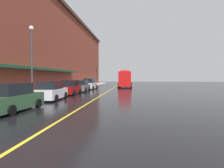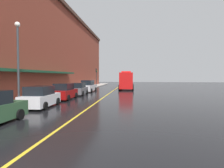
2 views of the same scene
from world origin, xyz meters
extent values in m
plane|color=black|center=(0.00, 25.00, 0.00)|extent=(112.00, 112.00, 0.00)
cube|color=#ADA8A0|center=(-6.20, 25.00, 0.07)|extent=(2.40, 70.00, 0.15)
cube|color=gold|center=(0.00, 25.00, 0.00)|extent=(0.16, 70.00, 0.01)
cube|color=brown|center=(-12.58, 24.00, 7.14)|extent=(10.37, 64.00, 14.28)
cube|color=#472D23|center=(-7.25, 24.00, 13.98)|extent=(0.40, 64.00, 0.60)
cube|color=#19472D|center=(-6.85, 16.00, 3.10)|extent=(1.20, 22.40, 0.24)
cube|color=#2D5133|center=(-4.00, 5.49, 0.63)|extent=(1.96, 4.67, 0.90)
cube|color=black|center=(-4.01, 5.26, 1.44)|extent=(1.72, 2.59, 0.74)
cylinder|color=black|center=(-4.88, 6.95, 0.32)|extent=(0.24, 0.65, 0.64)
cylinder|color=black|center=(-3.04, 6.90, 0.32)|extent=(0.24, 0.65, 0.64)
cylinder|color=black|center=(-3.12, 4.03, 0.32)|extent=(0.24, 0.65, 0.64)
cube|color=silver|center=(-4.05, 11.41, 0.62)|extent=(2.01, 4.32, 0.88)
cube|color=black|center=(-4.04, 11.20, 1.41)|extent=(1.75, 2.40, 0.72)
cylinder|color=black|center=(-5.03, 12.69, 0.32)|extent=(0.24, 0.65, 0.64)
cylinder|color=black|center=(-3.16, 12.77, 0.32)|extent=(0.24, 0.65, 0.64)
cylinder|color=black|center=(-4.93, 10.06, 0.32)|extent=(0.24, 0.65, 0.64)
cylinder|color=black|center=(-3.06, 10.13, 0.32)|extent=(0.24, 0.65, 0.64)
cube|color=maroon|center=(-4.03, 16.78, 0.62)|extent=(1.77, 4.18, 0.89)
cube|color=black|center=(-4.03, 16.57, 1.43)|extent=(1.59, 2.30, 0.73)
cylinder|color=black|center=(-4.93, 18.07, 0.32)|extent=(0.22, 0.64, 0.64)
cylinder|color=black|center=(-3.13, 18.07, 0.32)|extent=(0.22, 0.64, 0.64)
cylinder|color=black|center=(-4.92, 15.48, 0.32)|extent=(0.22, 0.64, 0.64)
cylinder|color=black|center=(-3.13, 15.48, 0.32)|extent=(0.22, 0.64, 0.64)
cube|color=#595B60|center=(-3.96, 21.78, 0.59)|extent=(1.97, 4.25, 0.83)
cube|color=black|center=(-3.95, 21.57, 1.34)|extent=(1.73, 2.36, 0.68)
cylinder|color=black|center=(-4.93, 23.05, 0.32)|extent=(0.24, 0.65, 0.64)
cylinder|color=black|center=(-3.06, 23.10, 0.32)|extent=(0.24, 0.65, 0.64)
cylinder|color=black|center=(-4.85, 20.45, 0.32)|extent=(0.24, 0.65, 0.64)
cylinder|color=black|center=(-2.98, 20.50, 0.32)|extent=(0.24, 0.65, 0.64)
cube|color=silver|center=(-3.87, 27.22, 0.66)|extent=(1.82, 4.75, 0.96)
cube|color=black|center=(-3.88, 26.98, 1.53)|extent=(1.62, 2.62, 0.79)
cylinder|color=black|center=(-4.74, 28.70, 0.32)|extent=(0.23, 0.64, 0.64)
cylinder|color=black|center=(-2.96, 28.67, 0.32)|extent=(0.23, 0.64, 0.64)
cylinder|color=black|center=(-4.78, 25.77, 0.32)|extent=(0.23, 0.64, 0.64)
cylinder|color=black|center=(-3.01, 25.74, 0.32)|extent=(0.23, 0.64, 0.64)
cube|color=red|center=(2.28, 30.57, 1.77)|extent=(2.43, 2.42, 2.94)
cube|color=red|center=(2.23, 35.00, 1.65)|extent=(2.47, 5.83, 2.71)
cube|color=red|center=(2.28, 30.57, 3.36)|extent=(1.69, 0.62, 0.24)
cylinder|color=black|center=(3.50, 30.67, 0.50)|extent=(0.31, 1.00, 1.00)
cylinder|color=black|center=(1.07, 30.64, 0.50)|extent=(0.31, 1.00, 1.00)
cylinder|color=black|center=(3.45, 34.29, 0.50)|extent=(0.31, 1.00, 1.00)
cylinder|color=black|center=(1.02, 34.26, 0.50)|extent=(0.31, 1.00, 1.00)
cylinder|color=black|center=(3.42, 36.64, 0.50)|extent=(0.31, 1.00, 1.00)
cylinder|color=black|center=(0.99, 36.61, 0.50)|extent=(0.31, 1.00, 1.00)
cylinder|color=#4C4C51|center=(-5.35, 9.37, 0.68)|extent=(0.07, 0.07, 1.05)
cube|color=black|center=(-5.35, 9.37, 1.34)|extent=(0.14, 0.18, 0.28)
cylinder|color=#4C4C51|center=(-5.35, 18.35, 0.68)|extent=(0.07, 0.07, 1.05)
cube|color=black|center=(-5.35, 18.35, 1.34)|extent=(0.14, 0.18, 0.28)
cylinder|color=#33383D|center=(-5.95, 11.32, 3.40)|extent=(0.18, 0.18, 6.50)
sphere|color=white|center=(-5.95, 11.32, 6.87)|extent=(0.44, 0.44, 0.44)
cylinder|color=#232326|center=(-5.30, 41.19, 1.85)|extent=(0.14, 0.14, 3.40)
cube|color=black|center=(-5.30, 41.19, 4.00)|extent=(0.28, 0.36, 0.90)
sphere|color=red|center=(-5.14, 41.19, 4.30)|extent=(0.16, 0.16, 0.16)
sphere|color=gold|center=(-5.14, 41.19, 4.00)|extent=(0.16, 0.16, 0.16)
sphere|color=green|center=(-5.14, 41.19, 3.70)|extent=(0.16, 0.16, 0.16)
camera|label=1|loc=(3.63, -5.76, 2.22)|focal=29.92mm
camera|label=2|loc=(3.64, -3.44, 2.59)|focal=30.22mm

